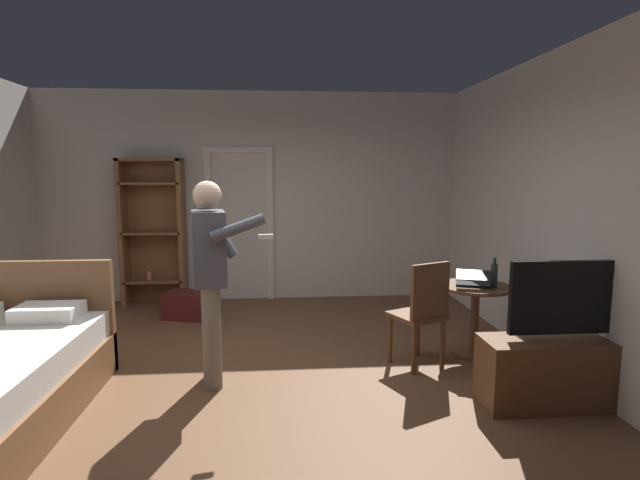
{
  "coord_description": "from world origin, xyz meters",
  "views": [
    {
      "loc": [
        0.4,
        -3.98,
        1.78
      ],
      "look_at": [
        0.75,
        0.33,
        1.19
      ],
      "focal_mm": 27.6,
      "sensor_mm": 36.0,
      "label": 1
    }
  ],
  "objects_px": {
    "side_table": "(475,308)",
    "suitcase_dark": "(189,305)",
    "laptop": "(473,281)",
    "person_blue_shirt": "(211,269)",
    "tv_flatscreen": "(566,364)",
    "bookshelf": "(153,227)",
    "bottle_on_table": "(494,275)",
    "wooden_chair": "(422,310)"
  },
  "relations": [
    {
      "from": "bottle_on_table",
      "to": "person_blue_shirt",
      "type": "distance_m",
      "value": 2.63
    },
    {
      "from": "tv_flatscreen",
      "to": "bottle_on_table",
      "type": "relative_size",
      "value": 4.63
    },
    {
      "from": "laptop",
      "to": "side_table",
      "type": "bearing_deg",
      "value": 42.13
    },
    {
      "from": "side_table",
      "to": "person_blue_shirt",
      "type": "height_order",
      "value": "person_blue_shirt"
    },
    {
      "from": "laptop",
      "to": "tv_flatscreen",
      "type": "bearing_deg",
      "value": -72.01
    },
    {
      "from": "tv_flatscreen",
      "to": "side_table",
      "type": "distance_m",
      "value": 1.12
    },
    {
      "from": "side_table",
      "to": "laptop",
      "type": "xyz_separation_m",
      "value": [
        -0.04,
        -0.04,
        0.28
      ]
    },
    {
      "from": "bottle_on_table",
      "to": "wooden_chair",
      "type": "distance_m",
      "value": 0.81
    },
    {
      "from": "tv_flatscreen",
      "to": "laptop",
      "type": "xyz_separation_m",
      "value": [
        -0.33,
        1.03,
        0.43
      ]
    },
    {
      "from": "bookshelf",
      "to": "person_blue_shirt",
      "type": "xyz_separation_m",
      "value": [
        1.13,
        -2.67,
        -0.07
      ]
    },
    {
      "from": "person_blue_shirt",
      "to": "suitcase_dark",
      "type": "height_order",
      "value": "person_blue_shirt"
    },
    {
      "from": "side_table",
      "to": "suitcase_dark",
      "type": "distance_m",
      "value": 3.38
    },
    {
      "from": "bookshelf",
      "to": "tv_flatscreen",
      "type": "distance_m",
      "value": 5.14
    },
    {
      "from": "laptop",
      "to": "bottle_on_table",
      "type": "height_order",
      "value": "bottle_on_table"
    },
    {
      "from": "person_blue_shirt",
      "to": "suitcase_dark",
      "type": "distance_m",
      "value": 2.18
    },
    {
      "from": "side_table",
      "to": "wooden_chair",
      "type": "height_order",
      "value": "wooden_chair"
    },
    {
      "from": "side_table",
      "to": "bottle_on_table",
      "type": "distance_m",
      "value": 0.38
    },
    {
      "from": "tv_flatscreen",
      "to": "suitcase_dark",
      "type": "height_order",
      "value": "tv_flatscreen"
    },
    {
      "from": "bookshelf",
      "to": "wooden_chair",
      "type": "distance_m",
      "value": 3.92
    },
    {
      "from": "bookshelf",
      "to": "side_table",
      "type": "xyz_separation_m",
      "value": [
        3.59,
        -2.22,
        -0.58
      ]
    },
    {
      "from": "laptop",
      "to": "person_blue_shirt",
      "type": "relative_size",
      "value": 0.24
    },
    {
      "from": "bottle_on_table",
      "to": "person_blue_shirt",
      "type": "height_order",
      "value": "person_blue_shirt"
    },
    {
      "from": "suitcase_dark",
      "to": "side_table",
      "type": "bearing_deg",
      "value": -10.8
    },
    {
      "from": "wooden_chair",
      "to": "laptop",
      "type": "bearing_deg",
      "value": 21.99
    },
    {
      "from": "bottle_on_table",
      "to": "person_blue_shirt",
      "type": "bearing_deg",
      "value": -171.9
    },
    {
      "from": "laptop",
      "to": "bottle_on_table",
      "type": "bearing_deg",
      "value": -12.05
    },
    {
      "from": "side_table",
      "to": "person_blue_shirt",
      "type": "distance_m",
      "value": 2.55
    },
    {
      "from": "laptop",
      "to": "wooden_chair",
      "type": "height_order",
      "value": "wooden_chair"
    },
    {
      "from": "laptop",
      "to": "bottle_on_table",
      "type": "relative_size",
      "value": 1.5
    },
    {
      "from": "bookshelf",
      "to": "suitcase_dark",
      "type": "bearing_deg",
      "value": -51.86
    },
    {
      "from": "laptop",
      "to": "wooden_chair",
      "type": "relative_size",
      "value": 0.42
    },
    {
      "from": "bottle_on_table",
      "to": "bookshelf",
      "type": "bearing_deg",
      "value": 148.3
    },
    {
      "from": "tv_flatscreen",
      "to": "wooden_chair",
      "type": "relative_size",
      "value": 1.31
    },
    {
      "from": "tv_flatscreen",
      "to": "suitcase_dark",
      "type": "relative_size",
      "value": 2.29
    },
    {
      "from": "wooden_chair",
      "to": "suitcase_dark",
      "type": "xyz_separation_m",
      "value": [
        -2.41,
        1.76,
        -0.38
      ]
    },
    {
      "from": "side_table",
      "to": "person_blue_shirt",
      "type": "xyz_separation_m",
      "value": [
        -2.46,
        -0.45,
        0.51
      ]
    },
    {
      "from": "bookshelf",
      "to": "bottle_on_table",
      "type": "xyz_separation_m",
      "value": [
        3.73,
        -2.3,
        -0.24
      ]
    },
    {
      "from": "bookshelf",
      "to": "person_blue_shirt",
      "type": "bearing_deg",
      "value": -67.12
    },
    {
      "from": "bottle_on_table",
      "to": "side_table",
      "type": "bearing_deg",
      "value": 150.26
    },
    {
      "from": "person_blue_shirt",
      "to": "suitcase_dark",
      "type": "relative_size",
      "value": 3.04
    },
    {
      "from": "side_table",
      "to": "suitcase_dark",
      "type": "height_order",
      "value": "side_table"
    },
    {
      "from": "wooden_chair",
      "to": "suitcase_dark",
      "type": "distance_m",
      "value": 3.01
    }
  ]
}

